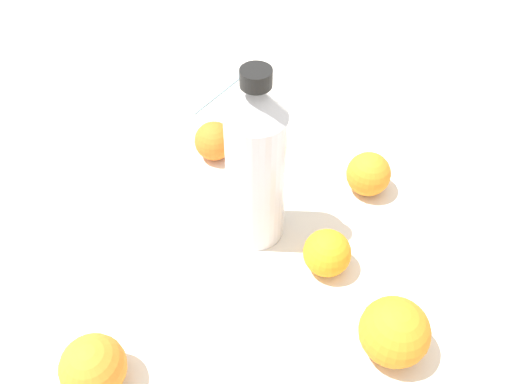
{
  "coord_description": "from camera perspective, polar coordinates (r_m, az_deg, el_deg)",
  "views": [
    {
      "loc": [
        0.35,
        0.29,
        0.61
      ],
      "look_at": [
        -0.03,
        -0.03,
        0.08
      ],
      "focal_mm": 37.56,
      "sensor_mm": 36.0,
      "label": 1
    }
  ],
  "objects": [
    {
      "name": "ground_plane",
      "position": [
        0.76,
        0.14,
        -6.44
      ],
      "size": [
        2.4,
        2.4,
        0.0
      ],
      "primitive_type": "plane",
      "color": "silver"
    },
    {
      "name": "water_bottle",
      "position": [
        0.69,
        -0.0,
        2.81
      ],
      "size": [
        0.08,
        0.08,
        0.27
      ],
      "rotation": [
        0.0,
        0.0,
        1.26
      ],
      "color": "silver",
      "rests_on": "ground_plane"
    },
    {
      "name": "orange_0",
      "position": [
        0.72,
        7.57,
        -6.44
      ],
      "size": [
        0.06,
        0.06,
        0.06
      ],
      "primitive_type": "sphere",
      "color": "orange",
      "rests_on": "ground_plane"
    },
    {
      "name": "orange_1",
      "position": [
        0.88,
        -4.5,
        5.44
      ],
      "size": [
        0.06,
        0.06,
        0.06
      ],
      "primitive_type": "sphere",
      "color": "orange",
      "rests_on": "ground_plane"
    },
    {
      "name": "orange_3",
      "position": [
        0.66,
        -16.95,
        -17.43
      ],
      "size": [
        0.08,
        0.08,
        0.08
      ],
      "primitive_type": "sphere",
      "color": "orange",
      "rests_on": "ground_plane"
    },
    {
      "name": "folded_napkin",
      "position": [
        1.07,
        -7.12,
        11.75
      ],
      "size": [
        0.16,
        0.16,
        0.01
      ],
      "primitive_type": "cube",
      "rotation": [
        0.0,
        0.0,
        0.08
      ],
      "color": "#99BFD8",
      "rests_on": "ground_plane"
    },
    {
      "name": "orange_4",
      "position": [
        0.83,
        11.89,
        1.89
      ],
      "size": [
        0.07,
        0.07,
        0.07
      ],
      "primitive_type": "sphere",
      "color": "orange",
      "rests_on": "ground_plane"
    },
    {
      "name": "orange_2",
      "position": [
        0.66,
        14.51,
        -14.22
      ],
      "size": [
        0.08,
        0.08,
        0.08
      ],
      "primitive_type": "sphere",
      "color": "orange",
      "rests_on": "ground_plane"
    }
  ]
}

